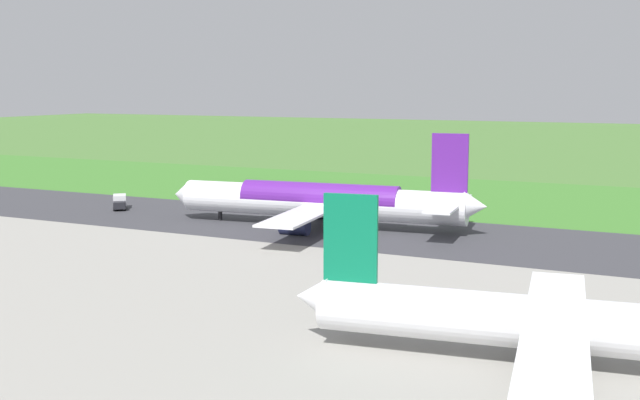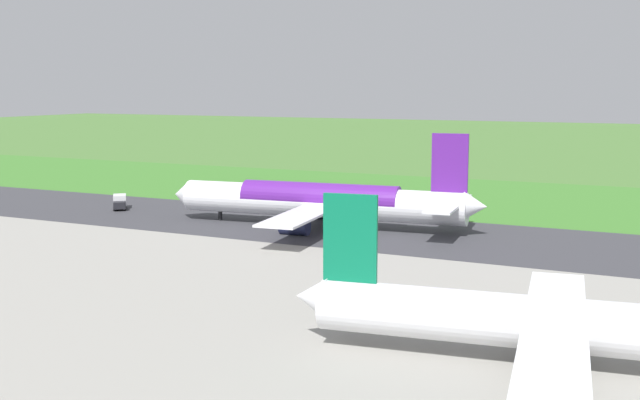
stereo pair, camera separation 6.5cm
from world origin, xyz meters
name	(u,v)px [view 2 (the right image)]	position (x,y,z in m)	size (l,w,h in m)	color
ground_plane	(267,223)	(0.00, 0.00, 0.00)	(800.00, 800.00, 0.00)	#477233
runway_asphalt	(267,222)	(0.00, 0.00, 0.03)	(600.00, 29.85, 0.06)	#38383D
apron_concrete	(25,301)	(0.00, 53.44, 0.03)	(440.00, 110.00, 0.05)	gray
grass_verge_foreground	(350,196)	(0.00, -35.48, 0.02)	(600.00, 80.00, 0.04)	#3C782B
airliner_main	(322,201)	(-10.26, -0.04, 4.35)	(54.15, 44.37, 15.88)	white
airliner_parked_near	(562,324)	(-55.05, 49.22, 3.73)	(46.76, 38.38, 13.66)	white
service_truck_baggage	(120,202)	(32.08, -0.65, 1.40)	(5.39, 5.93, 2.65)	black
no_stopping_sign	(455,195)	(-22.96, -34.62, 1.65)	(0.60, 0.10, 2.78)	slate
traffic_cone_orange	(428,201)	(-17.77, -33.53, 0.28)	(0.40, 0.40, 0.55)	orange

